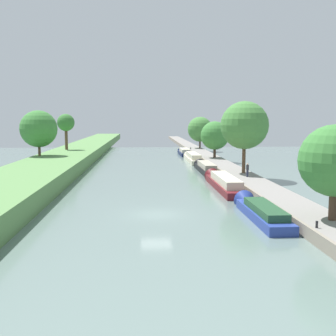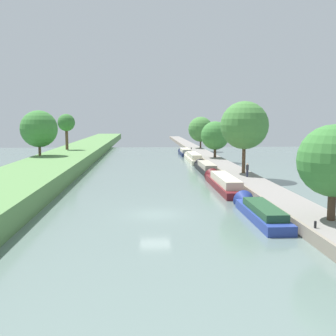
{
  "view_description": "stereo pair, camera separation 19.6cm",
  "coord_description": "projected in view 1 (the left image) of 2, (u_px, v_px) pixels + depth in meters",
  "views": [
    {
      "loc": [
        -1.12,
        -32.94,
        7.77
      ],
      "look_at": [
        2.45,
        23.45,
        1.0
      ],
      "focal_mm": 44.06,
      "sensor_mm": 36.0,
      "label": 1
    },
    {
      "loc": [
        -0.92,
        -32.95,
        7.77
      ],
      "look_at": [
        2.45,
        23.45,
        1.0
      ],
      "focal_mm": 44.06,
      "sensor_mm": 36.0,
      "label": 2
    }
  ],
  "objects": [
    {
      "name": "tree_leftbank_downstream",
      "position": [
        66.0,
        123.0,
        77.26
      ],
      "size": [
        3.23,
        3.23,
        6.73
      ],
      "color": "brown",
      "rests_on": "left_grassy_bank"
    },
    {
      "name": "tree_rightbank_midfar",
      "position": [
        215.0,
        136.0,
        73.06
      ],
      "size": [
        5.05,
        5.05,
        6.49
      ],
      "color": "#4C3828",
      "rests_on": "right_towpath"
    },
    {
      "name": "person_walking",
      "position": [
        247.0,
        170.0,
        49.14
      ],
      "size": [
        0.34,
        0.34,
        1.66
      ],
      "color": "#282D42",
      "rests_on": "right_towpath"
    },
    {
      "name": "narrowboat_cream",
      "position": [
        193.0,
        158.0,
        75.65
      ],
      "size": [
        2.0,
        14.54,
        2.16
      ],
      "color": "beige",
      "rests_on": "ground_plane"
    },
    {
      "name": "narrowboat_blue",
      "position": [
        260.0,
        211.0,
        32.55
      ],
      "size": [
        2.0,
        10.73,
        1.9
      ],
      "color": "#283D93",
      "rests_on": "ground_plane"
    },
    {
      "name": "mooring_bollard_far",
      "position": [
        191.0,
        148.0,
        93.72
      ],
      "size": [
        0.16,
        0.16,
        0.45
      ],
      "color": "black",
      "rests_on": "right_towpath"
    },
    {
      "name": "narrowboat_black",
      "position": [
        205.0,
        168.0,
        60.98
      ],
      "size": [
        1.99,
        12.5,
        2.03
      ],
      "color": "black",
      "rests_on": "ground_plane"
    },
    {
      "name": "right_towpath",
      "position": [
        293.0,
        207.0,
        34.3
      ],
      "size": [
        3.54,
        260.0,
        0.85
      ],
      "color": "gray",
      "rests_on": "ground_plane"
    },
    {
      "name": "narrowboat_maroon",
      "position": [
        223.0,
        182.0,
        46.43
      ],
      "size": [
        2.12,
        14.72,
        2.2
      ],
      "color": "maroon",
      "rests_on": "ground_plane"
    },
    {
      "name": "ground_plane",
      "position": [
        156.0,
        214.0,
        33.63
      ],
      "size": [
        160.0,
        160.0,
        0.0
      ],
      "primitive_type": "plane",
      "color": "slate"
    },
    {
      "name": "tree_leftbank_upstream",
      "position": [
        39.0,
        129.0,
        64.48
      ],
      "size": [
        5.78,
        5.78,
        7.14
      ],
      "color": "brown",
      "rests_on": "left_grassy_bank"
    },
    {
      "name": "narrowboat_navy",
      "position": [
        184.0,
        152.0,
        89.36
      ],
      "size": [
        2.08,
        10.73,
        2.08
      ],
      "color": "#141E42",
      "rests_on": "ground_plane"
    },
    {
      "name": "tree_rightbank_midnear",
      "position": [
        245.0,
        125.0,
        52.07
      ],
      "size": [
        6.07,
        6.07,
        9.13
      ],
      "color": "brown",
      "rests_on": "right_towpath"
    },
    {
      "name": "tree_rightbank_far",
      "position": [
        200.0,
        129.0,
        97.29
      ],
      "size": [
        5.86,
        5.86,
        7.38
      ],
      "color": "#4C3828",
      "rests_on": "right_towpath"
    },
    {
      "name": "tree_rightbank_near",
      "position": [
        335.0,
        161.0,
        27.85
      ],
      "size": [
        4.92,
        4.92,
        6.56
      ],
      "color": "#4C3828",
      "rests_on": "right_towpath"
    },
    {
      "name": "mooring_bollard_near",
      "position": [
        317.0,
        224.0,
        26.21
      ],
      "size": [
        0.16,
        0.16,
        0.45
      ],
      "color": "black",
      "rests_on": "right_towpath"
    },
    {
      "name": "stone_quay",
      "position": [
        271.0,
        207.0,
        34.18
      ],
      "size": [
        0.25,
        260.0,
        0.9
      ],
      "color": "gray",
      "rests_on": "ground_plane"
    }
  ]
}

